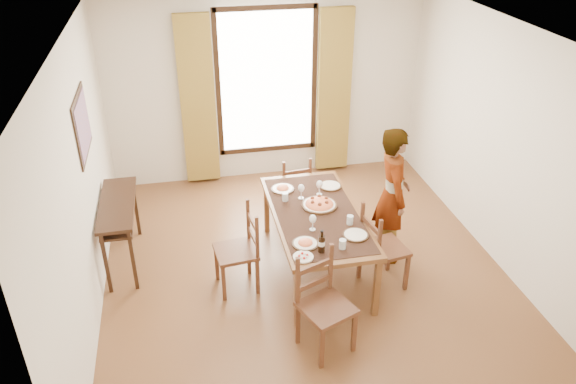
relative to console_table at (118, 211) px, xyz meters
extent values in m
plane|color=#5A2D1C|center=(2.03, -0.60, -0.68)|extent=(5.00, 5.00, 0.00)
cube|color=beige|center=(2.03, 1.90, 0.67)|extent=(4.50, 0.10, 2.70)
cube|color=beige|center=(2.03, -3.10, 0.67)|extent=(4.50, 0.10, 2.70)
cube|color=beige|center=(-0.22, -0.60, 0.67)|extent=(0.10, 5.00, 2.70)
cube|color=beige|center=(4.28, -0.60, 0.67)|extent=(0.10, 5.00, 2.70)
cube|color=white|center=(2.03, -0.60, 2.04)|extent=(4.50, 5.00, 0.04)
cube|color=white|center=(2.03, 1.87, 0.77)|extent=(1.30, 0.04, 2.00)
cube|color=olive|center=(1.05, 1.81, 0.57)|extent=(0.48, 0.10, 2.40)
cube|color=olive|center=(3.01, 1.81, 0.57)|extent=(0.48, 0.10, 2.40)
cube|color=black|center=(-0.21, 0.00, 1.07)|extent=(0.02, 0.86, 0.66)
cube|color=#C05524|center=(-0.20, 0.00, 1.07)|extent=(0.01, 0.76, 0.56)
cube|color=black|center=(0.00, 0.00, 0.10)|extent=(0.38, 1.20, 0.04)
cube|color=black|center=(0.00, 0.00, -0.02)|extent=(0.34, 1.10, 0.03)
cube|color=black|center=(-0.14, -0.55, -0.30)|extent=(0.04, 0.04, 0.76)
cube|color=black|center=(-0.14, 0.55, -0.30)|extent=(0.04, 0.04, 0.76)
cube|color=black|center=(0.14, -0.55, -0.30)|extent=(0.04, 0.04, 0.76)
cube|color=black|center=(0.14, 0.55, -0.30)|extent=(0.04, 0.04, 0.76)
cube|color=brown|center=(2.15, -0.60, 0.04)|extent=(0.95, 1.89, 0.05)
cube|color=black|center=(2.15, -0.60, 0.07)|extent=(0.87, 1.74, 0.01)
cube|color=brown|center=(1.74, -1.48, -0.33)|extent=(0.06, 0.06, 0.70)
cube|color=brown|center=(1.74, 0.29, -0.33)|extent=(0.06, 0.06, 0.70)
cube|color=brown|center=(2.56, -1.48, -0.33)|extent=(0.06, 0.06, 0.70)
cube|color=brown|center=(2.56, 0.29, -0.33)|extent=(0.06, 0.06, 0.70)
cube|color=#50301A|center=(1.23, -0.73, -0.22)|extent=(0.48, 0.48, 0.04)
cube|color=#50301A|center=(1.03, -0.57, -0.45)|extent=(0.04, 0.04, 0.46)
cube|color=#50301A|center=(1.39, -0.53, -0.45)|extent=(0.04, 0.04, 0.46)
cube|color=#50301A|center=(1.07, -0.94, -0.45)|extent=(0.04, 0.04, 0.46)
cube|color=#50301A|center=(1.43, -0.90, -0.45)|extent=(0.04, 0.04, 0.46)
cube|color=#50301A|center=(1.40, -0.53, 0.04)|extent=(0.04, 0.04, 0.51)
cube|color=#50301A|center=(1.44, -0.90, 0.04)|extent=(0.04, 0.04, 0.51)
cube|color=#50301A|center=(1.42, -0.71, -0.07)|extent=(0.07, 0.37, 0.05)
cube|color=#50301A|center=(1.42, -0.71, 0.12)|extent=(0.07, 0.37, 0.05)
cube|color=#50301A|center=(2.14, 0.60, -0.25)|extent=(0.44, 0.44, 0.04)
cube|color=#50301A|center=(2.30, 0.79, -0.47)|extent=(0.04, 0.04, 0.43)
cube|color=#50301A|center=(2.33, 0.44, -0.47)|extent=(0.04, 0.04, 0.43)
cube|color=#50301A|center=(1.95, 0.76, -0.47)|extent=(0.04, 0.04, 0.43)
cube|color=#50301A|center=(1.99, 0.41, -0.47)|extent=(0.04, 0.04, 0.43)
cube|color=#50301A|center=(2.33, 0.43, -0.01)|extent=(0.03, 0.03, 0.48)
cube|color=#50301A|center=(1.99, 0.40, -0.01)|extent=(0.03, 0.03, 0.48)
cube|color=#50301A|center=(2.16, 0.42, -0.11)|extent=(0.35, 0.06, 0.05)
cube|color=#50301A|center=(2.16, 0.42, 0.06)|extent=(0.35, 0.06, 0.05)
cube|color=#50301A|center=(1.95, -1.82, -0.21)|extent=(0.58, 0.58, 0.04)
cube|color=#50301A|center=(1.84, -2.07, -0.45)|extent=(0.04, 0.04, 0.48)
cube|color=#50301A|center=(1.70, -1.72, -0.45)|extent=(0.04, 0.04, 0.48)
cube|color=#50301A|center=(2.20, -1.92, -0.45)|extent=(0.04, 0.04, 0.48)
cube|color=#50301A|center=(2.05, -1.57, -0.45)|extent=(0.04, 0.04, 0.48)
cube|color=#50301A|center=(1.69, -1.71, 0.06)|extent=(0.04, 0.04, 0.53)
cube|color=#50301A|center=(2.05, -1.56, 0.06)|extent=(0.04, 0.04, 0.53)
cube|color=#50301A|center=(1.87, -1.63, -0.05)|extent=(0.36, 0.17, 0.05)
cube|color=#50301A|center=(1.87, -1.63, 0.14)|extent=(0.36, 0.17, 0.05)
cube|color=#50301A|center=(2.81, -1.01, -0.22)|extent=(0.51, 0.51, 0.04)
cube|color=#50301A|center=(3.03, -1.16, -0.45)|extent=(0.04, 0.04, 0.47)
cube|color=#50301A|center=(2.66, -1.23, -0.45)|extent=(0.04, 0.04, 0.47)
cube|color=#50301A|center=(2.97, -0.79, -0.45)|extent=(0.04, 0.04, 0.47)
cube|color=#50301A|center=(2.60, -0.86, -0.45)|extent=(0.04, 0.04, 0.47)
cube|color=#50301A|center=(2.65, -1.23, 0.04)|extent=(0.04, 0.04, 0.52)
cube|color=#50301A|center=(2.59, -0.86, 0.04)|extent=(0.04, 0.04, 0.52)
cube|color=#50301A|center=(2.62, -1.04, -0.06)|extent=(0.09, 0.37, 0.05)
cube|color=#50301A|center=(2.62, -1.04, 0.13)|extent=(0.09, 0.37, 0.05)
imported|color=#93959B|center=(3.06, -0.50, 0.13)|extent=(0.70, 0.55, 1.64)
cylinder|color=silver|center=(2.44, -0.89, 0.12)|extent=(0.07, 0.07, 0.10)
cylinder|color=silver|center=(1.87, -0.27, 0.12)|extent=(0.07, 0.07, 0.10)
cylinder|color=silver|center=(2.24, -1.30, 0.12)|extent=(0.07, 0.07, 0.10)
camera|label=1|loc=(0.78, -5.67, 3.30)|focal=35.00mm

